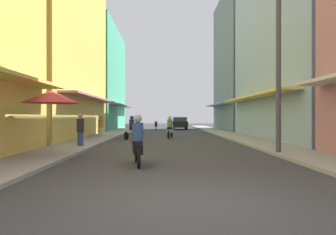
# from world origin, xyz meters

# --- Properties ---
(ground_plane) EXTENTS (91.66, 91.66, 0.00)m
(ground_plane) POSITION_xyz_m (0.00, 16.83, 0.00)
(ground_plane) COLOR #38383A
(sidewalk_left) EXTENTS (2.09, 49.67, 0.12)m
(sidewalk_left) POSITION_xyz_m (-4.85, 16.83, 0.06)
(sidewalk_left) COLOR #9E9991
(sidewalk_left) RESTS_ON ground
(sidewalk_right) EXTENTS (2.09, 49.67, 0.12)m
(sidewalk_right) POSITION_xyz_m (4.85, 16.83, 0.06)
(sidewalk_right) COLOR #9E9991
(sidewalk_right) RESTS_ON ground
(building_left_mid) EXTENTS (7.05, 13.81, 15.49)m
(building_left_mid) POSITION_xyz_m (-8.89, 16.57, 7.74)
(building_left_mid) COLOR #EFD159
(building_left_mid) RESTS_ON ground
(building_left_far) EXTENTS (7.05, 13.77, 11.90)m
(building_left_far) POSITION_xyz_m (-8.88, 31.20, 5.95)
(building_left_far) COLOR #4CB28C
(building_left_far) RESTS_ON ground
(building_right_mid) EXTENTS (7.05, 13.81, 14.35)m
(building_right_mid) POSITION_xyz_m (8.89, 14.57, 7.17)
(building_right_mid) COLOR #8CA5CC
(building_right_mid) RESTS_ON ground
(building_right_far) EXTENTS (7.05, 10.87, 14.66)m
(building_right_far) POSITION_xyz_m (8.89, 27.66, 7.33)
(building_right_far) COLOR slate
(building_right_far) RESTS_ON ground
(motorbike_black) EXTENTS (0.56, 1.80, 1.58)m
(motorbike_black) POSITION_xyz_m (-1.26, 4.20, 0.70)
(motorbike_black) COLOR black
(motorbike_black) RESTS_ON ground
(motorbike_maroon) EXTENTS (0.55, 1.81, 0.96)m
(motorbike_maroon) POSITION_xyz_m (-1.28, 29.03, 0.50)
(motorbike_maroon) COLOR black
(motorbike_maroon) RESTS_ON ground
(motorbike_silver) EXTENTS (0.62, 1.79, 1.58)m
(motorbike_silver) POSITION_xyz_m (0.02, 16.04, 0.70)
(motorbike_silver) COLOR black
(motorbike_silver) RESTS_ON ground
(motorbike_white) EXTENTS (0.75, 1.74, 1.58)m
(motorbike_white) POSITION_xyz_m (-2.64, 15.04, 0.70)
(motorbike_white) COLOR black
(motorbike_white) RESTS_ON ground
(parked_car) EXTENTS (1.81, 4.12, 1.45)m
(parked_car) POSITION_xyz_m (1.49, 31.03, 0.74)
(parked_car) COLOR black
(parked_car) RESTS_ON ground
(pedestrian_crossing) EXTENTS (0.34, 0.34, 1.66)m
(pedestrian_crossing) POSITION_xyz_m (-4.42, 9.31, 0.83)
(pedestrian_crossing) COLOR #334C8C
(pedestrian_crossing) RESTS_ON ground
(pedestrian_midway) EXTENTS (0.34, 0.34, 1.57)m
(pedestrian_midway) POSITION_xyz_m (-4.99, 16.91, 0.78)
(pedestrian_midway) COLOR beige
(pedestrian_midway) RESTS_ON ground
(vendor_umbrella) EXTENTS (2.00, 2.00, 2.44)m
(vendor_umbrella) POSITION_xyz_m (-4.48, 5.70, 2.22)
(vendor_umbrella) COLOR #99999E
(vendor_umbrella) RESTS_ON ground
(utility_pole) EXTENTS (0.20, 1.20, 7.55)m
(utility_pole) POSITION_xyz_m (4.05, 6.58, 3.85)
(utility_pole) COLOR #4C4C4F
(utility_pole) RESTS_ON ground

